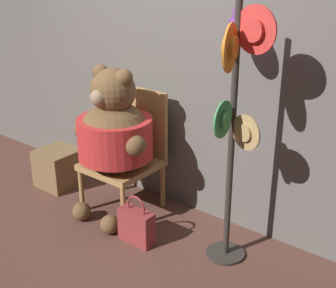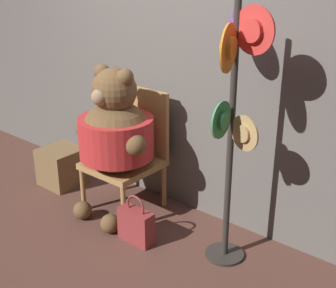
{
  "view_description": "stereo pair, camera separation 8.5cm",
  "coord_description": "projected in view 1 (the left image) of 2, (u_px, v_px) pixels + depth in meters",
  "views": [
    {
      "loc": [
        2.29,
        -2.16,
        2.03
      ],
      "look_at": [
        0.36,
        0.3,
        0.75
      ],
      "focal_mm": 50.0,
      "sensor_mm": 36.0,
      "label": 1
    },
    {
      "loc": [
        2.36,
        -2.11,
        2.03
      ],
      "look_at": [
        0.36,
        0.3,
        0.75
      ],
      "focal_mm": 50.0,
      "sensor_mm": 36.0,
      "label": 2
    }
  ],
  "objects": [
    {
      "name": "ground_plane",
      "position": [
        108.0,
        233.0,
        3.65
      ],
      "size": [
        14.0,
        14.0,
        0.0
      ],
      "primitive_type": "plane",
      "color": "brown"
    },
    {
      "name": "wall_back",
      "position": [
        169.0,
        57.0,
        3.74
      ],
      "size": [
        8.0,
        0.1,
        2.52
      ],
      "color": "#66605B",
      "rests_on": "ground_plane"
    },
    {
      "name": "chair",
      "position": [
        129.0,
        150.0,
        3.89
      ],
      "size": [
        0.54,
        0.55,
        1.0
      ],
      "color": "#B2844C",
      "rests_on": "ground_plane"
    },
    {
      "name": "teddy_bear",
      "position": [
        114.0,
        133.0,
        3.66
      ],
      "size": [
        0.72,
        0.64,
        1.25
      ],
      "color": "brown",
      "rests_on": "ground_plane"
    },
    {
      "name": "hat_display_rack",
      "position": [
        235.0,
        107.0,
        2.93
      ],
      "size": [
        0.46,
        0.53,
        1.83
      ],
      "color": "#332D28",
      "rests_on": "ground_plane"
    },
    {
      "name": "handbag_on_ground",
      "position": [
        136.0,
        225.0,
        3.5
      ],
      "size": [
        0.28,
        0.11,
        0.39
      ],
      "color": "maroon",
      "rests_on": "ground_plane"
    },
    {
      "name": "wooden_crate",
      "position": [
        59.0,
        168.0,
        4.35
      ],
      "size": [
        0.35,
        0.35,
        0.35
      ],
      "color": "brown",
      "rests_on": "ground_plane"
    }
  ]
}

